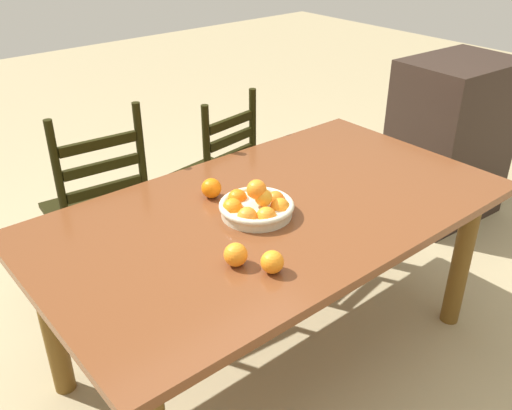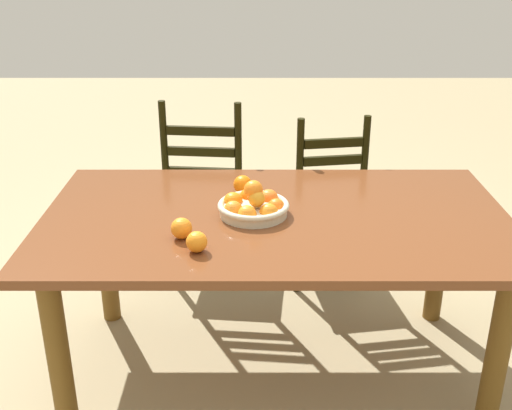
# 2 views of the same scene
# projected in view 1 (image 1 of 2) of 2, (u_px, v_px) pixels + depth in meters

# --- Properties ---
(ground_plane) EXTENTS (12.00, 12.00, 0.00)m
(ground_plane) POSITION_uv_depth(u_px,v_px,m) (272.00, 351.00, 2.48)
(ground_plane) COLOR tan
(dining_table) EXTENTS (1.83, 1.02, 0.73)m
(dining_table) POSITION_uv_depth(u_px,v_px,m) (274.00, 230.00, 2.17)
(dining_table) COLOR brown
(dining_table) RESTS_ON ground
(chair_near_window) EXTENTS (0.44, 0.44, 0.94)m
(chair_near_window) POSITION_uv_depth(u_px,v_px,m) (215.00, 181.00, 2.94)
(chair_near_window) COLOR black
(chair_near_window) RESTS_ON ground
(chair_by_cabinet) EXTENTS (0.47, 0.47, 1.00)m
(chair_by_cabinet) POSITION_uv_depth(u_px,v_px,m) (99.00, 210.00, 2.65)
(chair_by_cabinet) COLOR black
(chair_by_cabinet) RESTS_ON ground
(cabinet) EXTENTS (0.68, 0.52, 0.97)m
(cabinet) POSITION_uv_depth(u_px,v_px,m) (449.00, 140.00, 3.35)
(cabinet) COLOR black
(cabinet) RESTS_ON ground
(fruit_bowl) EXTENTS (0.28, 0.28, 0.14)m
(fruit_bowl) POSITION_uv_depth(u_px,v_px,m) (256.00, 206.00, 2.06)
(fruit_bowl) COLOR beige
(fruit_bowl) RESTS_ON dining_table
(orange_loose_0) EXTENTS (0.08, 0.08, 0.08)m
(orange_loose_0) POSITION_uv_depth(u_px,v_px,m) (211.00, 188.00, 2.18)
(orange_loose_0) COLOR orange
(orange_loose_0) RESTS_ON dining_table
(orange_loose_1) EXTENTS (0.08, 0.08, 0.08)m
(orange_loose_1) POSITION_uv_depth(u_px,v_px,m) (236.00, 255.00, 1.77)
(orange_loose_1) COLOR orange
(orange_loose_1) RESTS_ON dining_table
(orange_loose_2) EXTENTS (0.07, 0.07, 0.07)m
(orange_loose_2) POSITION_uv_depth(u_px,v_px,m) (272.00, 262.00, 1.74)
(orange_loose_2) COLOR orange
(orange_loose_2) RESTS_ON dining_table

